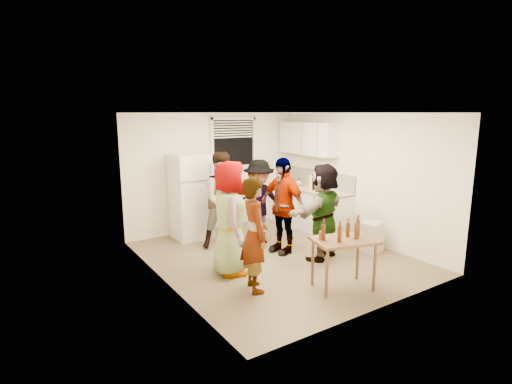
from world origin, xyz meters
TOP-DOWN VIEW (x-y plane):
  - room at (0.00, 0.00)m, footprint 4.00×4.50m
  - window at (0.45, 2.21)m, footprint 1.12×0.10m
  - refrigerator at (-0.75, 1.88)m, footprint 0.70×0.70m
  - counter_lower at (1.70, 1.15)m, footprint 0.60×2.20m
  - countertop at (1.70, 1.15)m, footprint 0.64×2.22m
  - backsplash at (1.99, 1.15)m, footprint 0.03×2.20m
  - upper_cabinets at (1.83, 1.35)m, footprint 0.34×1.60m
  - kettle at (1.65, 1.40)m, footprint 0.24×0.20m
  - paper_towel at (1.68, 1.00)m, footprint 0.13×0.13m
  - wine_bottle at (1.75, 1.93)m, footprint 0.08×0.08m
  - beer_bottle_counter at (1.60, 0.87)m, footprint 0.06×0.06m
  - blue_cup at (1.44, 0.44)m, footprint 0.10×0.10m
  - picture_frame at (1.92, 1.40)m, footprint 0.02×0.19m
  - trash_bin at (1.64, -0.68)m, footprint 0.44×0.44m
  - serving_table at (0.06, -1.55)m, footprint 1.01×0.81m
  - beer_bottle_table at (0.18, -1.50)m, footprint 0.05×0.05m
  - red_cup at (-0.22, -1.39)m, footprint 0.09×0.09m
  - guest_grey at (-1.01, -0.16)m, footprint 1.99×1.48m
  - guest_stripe at (-1.02, -0.88)m, footprint 1.73×1.02m
  - guest_back_left at (-0.46, 1.02)m, footprint 1.15×1.92m
  - guest_back_right at (0.19, 0.83)m, footprint 1.53×1.89m
  - guest_black at (0.26, 0.17)m, footprint 1.88×1.30m
  - guest_orange at (0.66, -0.46)m, footprint 2.00×2.08m

SIDE VIEW (x-z plane):
  - room at x=0.00m, z-range -1.25..1.25m
  - serving_table at x=0.06m, z-range -0.37..0.37m
  - guest_grey at x=-1.01m, z-range -0.28..0.28m
  - guest_stripe at x=-1.02m, z-range -0.20..0.20m
  - guest_back_left at x=-0.46m, z-range -0.34..0.34m
  - guest_back_right at x=0.19m, z-range -0.30..0.30m
  - guest_black at x=0.26m, z-range -0.21..0.21m
  - guest_orange at x=0.66m, z-range -0.25..0.25m
  - trash_bin at x=1.64m, z-range -0.02..0.52m
  - counter_lower at x=1.70m, z-range 0.00..0.86m
  - beer_bottle_table at x=0.18m, z-range 0.64..0.85m
  - red_cup at x=-0.22m, z-range 0.68..0.80m
  - refrigerator at x=-0.75m, z-range 0.00..1.70m
  - countertop at x=1.70m, z-range 0.86..0.90m
  - wine_bottle at x=1.75m, z-range 0.74..1.06m
  - beer_bottle_counter at x=1.60m, z-range 0.79..1.01m
  - kettle at x=1.65m, z-range 0.81..0.99m
  - paper_towel at x=1.68m, z-range 0.76..1.04m
  - blue_cup at x=1.44m, z-range 0.84..0.96m
  - picture_frame at x=1.92m, z-range 0.90..1.06m
  - backsplash at x=1.99m, z-range 0.90..1.26m
  - window at x=0.45m, z-range 1.32..2.38m
  - upper_cabinets at x=1.83m, z-range 1.60..2.30m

